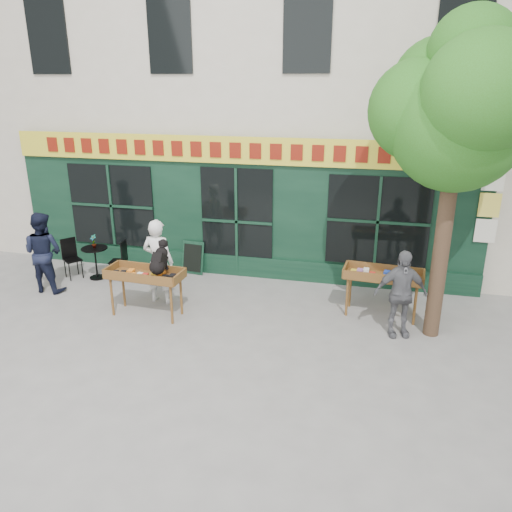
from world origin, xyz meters
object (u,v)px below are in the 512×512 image
object	(u,v)px
woman	(158,262)
man_left	(43,252)
man_right	(400,294)
dog	(159,257)
book_cart_right	(383,277)
book_cart_center	(145,277)
bistro_table	(95,257)

from	to	relation	value
woman	man_left	bearing A→B (deg)	3.58
man_right	man_left	size ratio (longest dim) A/B	0.91
dog	woman	distance (m)	0.87
man_right	man_left	distance (m)	7.59
dog	book_cart_right	bearing A→B (deg)	18.03
man_left	woman	bearing A→B (deg)	-177.65
woman	book_cart_right	world-z (taller)	woman
dog	book_cart_right	distance (m)	4.38
dog	man_right	distance (m)	4.55
book_cart_center	man_left	size ratio (longest dim) A/B	0.85
book_cart_center	book_cart_right	world-z (taller)	same
book_cart_right	man_right	world-z (taller)	man_right
book_cart_right	man_left	size ratio (longest dim) A/B	0.86
dog	man_right	world-z (taller)	man_right
book_cart_center	dog	bearing A→B (deg)	-4.90
man_left	book_cart_center	bearing A→B (deg)	168.89
book_cart_center	dog	distance (m)	0.59
book_cart_right	man_right	bearing A→B (deg)	-63.34
man_left	man_right	bearing A→B (deg)	179.57
man_left	dog	bearing A→B (deg)	169.45
dog	man_left	size ratio (longest dim) A/B	0.33
woman	book_cart_right	distance (m)	4.58
book_cart_center	man_left	bearing A→B (deg)	170.12
book_cart_center	woman	xyz separation A→B (m)	(0.00, 0.65, 0.08)
woman	book_cart_right	bearing A→B (deg)	-171.60
bistro_table	man_left	xyz separation A→B (m)	(-0.70, -0.90, 0.36)
book_cart_right	man_right	distance (m)	0.81
man_right	man_left	bearing A→B (deg)	162.44
book_cart_right	bistro_table	world-z (taller)	book_cart_right
dog	woman	bearing A→B (deg)	119.80
man_right	bistro_table	world-z (taller)	man_right
book_cart_center	man_left	distance (m)	2.79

